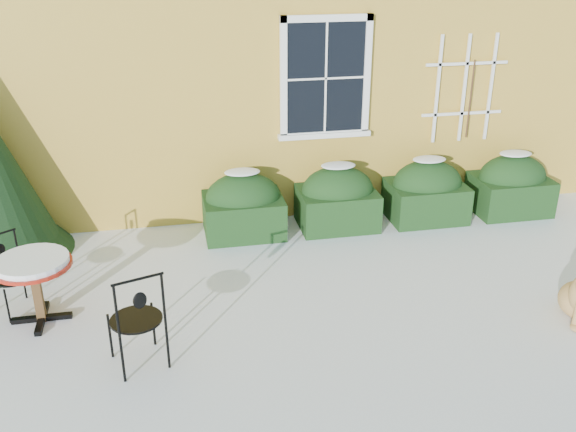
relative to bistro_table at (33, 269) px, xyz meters
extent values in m
plane|color=white|center=(2.68, -0.84, -0.61)|extent=(80.00, 80.00, 0.00)
cube|color=black|center=(3.58, 2.12, 1.37)|extent=(1.05, 0.03, 1.45)
cube|color=white|center=(3.58, 2.11, 2.14)|extent=(1.23, 0.06, 0.09)
cube|color=white|center=(3.58, 2.11, 0.60)|extent=(1.23, 0.06, 0.09)
cube|color=white|center=(3.01, 2.11, 1.37)|extent=(0.09, 0.06, 1.63)
cube|color=white|center=(4.15, 2.11, 1.37)|extent=(0.09, 0.06, 1.63)
cube|color=white|center=(3.58, 2.10, 1.37)|extent=(0.02, 0.02, 1.45)
cube|color=white|center=(3.58, 2.10, 1.37)|extent=(1.05, 0.02, 0.02)
cube|color=white|center=(3.58, 2.11, 0.59)|extent=(1.29, 0.14, 0.07)
cube|color=white|center=(5.18, 2.10, 1.14)|extent=(0.04, 0.03, 1.50)
cube|color=white|center=(5.58, 2.10, 1.14)|extent=(0.04, 0.03, 1.50)
cube|color=white|center=(5.98, 2.10, 1.14)|extent=(0.04, 0.03, 1.50)
cube|color=white|center=(5.58, 2.10, 0.79)|extent=(1.20, 0.03, 0.04)
cube|color=white|center=(5.58, 2.10, 1.49)|extent=(1.20, 0.03, 0.04)
cylinder|color=#472D19|center=(5.68, 2.08, 0.99)|extent=(0.02, 0.02, 1.10)
cube|color=black|center=(2.38, 1.71, -0.35)|extent=(1.05, 0.80, 0.52)
ellipsoid|color=black|center=(2.38, 1.71, -0.09)|extent=(1.00, 0.72, 0.67)
ellipsoid|color=white|center=(2.38, 1.71, 0.27)|extent=(0.47, 0.32, 0.06)
cube|color=black|center=(3.68, 1.71, -0.35)|extent=(1.05, 0.80, 0.52)
ellipsoid|color=black|center=(3.68, 1.71, -0.09)|extent=(1.00, 0.72, 0.67)
ellipsoid|color=white|center=(3.68, 1.71, 0.27)|extent=(0.47, 0.32, 0.06)
cube|color=black|center=(4.98, 1.71, -0.35)|extent=(1.05, 0.80, 0.52)
ellipsoid|color=black|center=(4.98, 1.71, -0.09)|extent=(1.00, 0.72, 0.67)
ellipsoid|color=white|center=(4.98, 1.71, 0.27)|extent=(0.47, 0.32, 0.06)
cube|color=black|center=(6.28, 1.71, -0.35)|extent=(1.05, 0.80, 0.52)
ellipsoid|color=black|center=(6.28, 1.71, -0.09)|extent=(1.00, 0.72, 0.67)
ellipsoid|color=white|center=(6.28, 1.71, 0.27)|extent=(0.47, 0.32, 0.06)
cube|color=black|center=(0.00, 0.00, -0.58)|extent=(0.61, 0.07, 0.05)
cube|color=black|center=(0.00, 0.00, -0.58)|extent=(0.07, 0.61, 0.05)
cube|color=#52371C|center=(0.00, 0.00, -0.28)|extent=(0.09, 0.09, 0.66)
cylinder|color=#9D1A0D|center=(0.00, 0.00, 0.05)|extent=(0.79, 0.79, 0.04)
cylinder|color=white|center=(0.00, 0.00, 0.09)|extent=(0.73, 0.73, 0.06)
cylinder|color=black|center=(1.16, -0.67, -0.37)|extent=(0.03, 0.03, 0.48)
cylinder|color=black|center=(0.76, -0.80, -0.37)|extent=(0.03, 0.03, 0.48)
cylinder|color=black|center=(1.29, -1.08, -0.37)|extent=(0.03, 0.03, 0.48)
cylinder|color=black|center=(0.89, -1.20, -0.37)|extent=(0.03, 0.03, 0.48)
cylinder|color=black|center=(1.03, -0.94, -0.13)|extent=(0.49, 0.49, 0.02)
cylinder|color=black|center=(1.29, -1.08, 0.13)|extent=(0.03, 0.03, 0.53)
cylinder|color=black|center=(0.89, -1.20, 0.13)|extent=(0.03, 0.03, 0.53)
cylinder|color=black|center=(1.09, -1.14, 0.40)|extent=(0.45, 0.17, 0.03)
ellipsoid|color=black|center=(1.09, -1.14, 0.18)|extent=(0.13, 0.07, 0.16)
cylinder|color=black|center=(-0.32, 0.01, -0.41)|extent=(0.02, 0.02, 0.40)
cylinder|color=black|center=(-0.03, 0.22, -0.41)|extent=(0.02, 0.02, 0.40)
cylinder|color=black|center=(-0.24, 0.51, -0.41)|extent=(0.02, 0.02, 0.40)
cylinder|color=black|center=(-0.28, 0.26, -0.21)|extent=(0.41, 0.41, 0.02)
cylinder|color=black|center=(-0.24, 0.51, 0.02)|extent=(0.02, 0.02, 0.45)
ellipsoid|color=black|center=(-0.38, 0.41, 0.06)|extent=(0.10, 0.08, 0.14)
ellipsoid|color=tan|center=(5.40, -1.28, -0.57)|extent=(0.11, 0.14, 0.06)
camera|label=1|loc=(1.42, -6.14, 3.13)|focal=40.00mm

